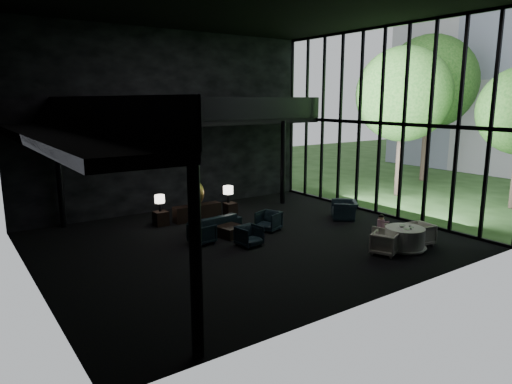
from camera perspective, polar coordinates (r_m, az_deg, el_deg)
floor at (r=16.57m, az=-1.15°, el=-6.07°), size 14.00×12.00×0.02m
ceiling at (r=16.07m, az=-1.27°, el=22.25°), size 14.00×12.00×0.02m
wall_back at (r=21.07m, az=-10.44°, el=8.60°), size 14.00×0.04×8.00m
wall_front at (r=11.36m, az=16.00°, el=5.96°), size 14.00×0.04×8.00m
wall_left at (r=13.28m, az=-27.32°, el=5.88°), size 0.04×12.00×8.00m
curtain_wall at (r=20.52m, az=15.30°, el=8.31°), size 0.20×12.00×8.00m
mezzanine_left at (r=13.45m, az=-23.09°, el=6.29°), size 2.00×12.00×0.25m
mezzanine_back at (r=20.62m, az=-6.71°, el=8.65°), size 12.00×2.00×0.25m
railing_left at (r=13.66m, az=-19.15°, el=9.17°), size 0.06×12.00×1.00m
railing_back at (r=19.73m, az=-5.35°, el=10.30°), size 12.00×0.06×1.00m
column_sw at (r=8.86m, az=-7.54°, el=-8.47°), size 0.24×0.24×4.00m
column_nw at (r=19.43m, az=-23.35°, el=1.67°), size 0.24×0.24×4.00m
column_ne at (r=22.07m, az=3.39°, el=3.68°), size 0.24×0.24×4.00m
tree_near at (r=24.91m, az=17.96°, el=11.51°), size 4.80×4.80×7.65m
tree_far at (r=30.15m, az=20.85°, el=12.67°), size 5.60×5.60×8.80m
console at (r=19.38m, az=-7.36°, el=-2.53°), size 2.08×0.47×0.66m
bronze_urn at (r=19.21m, az=-7.44°, el=-0.10°), size 0.64×0.64×1.19m
side_table_left at (r=18.83m, az=-11.82°, el=-3.24°), size 0.53×0.53×0.58m
table_lamp_left at (r=18.67m, az=-11.95°, el=-0.94°), size 0.40×0.40×0.67m
side_table_right at (r=20.11m, az=-3.23°, el=-2.12°), size 0.49×0.49×0.54m
table_lamp_right at (r=20.08m, az=-3.51°, el=0.17°), size 0.44×0.44×0.73m
sofa at (r=17.80m, az=-5.15°, el=-3.50°), size 2.15×0.84×0.82m
lounge_armchair_west at (r=16.23m, az=-6.76°, el=-5.02°), size 0.85×0.89×0.82m
lounge_armchair_east at (r=17.67m, az=1.59°, el=-3.44°), size 1.07×1.10×0.89m
lounge_armchair_south at (r=15.87m, az=-0.86°, el=-5.38°), size 0.85×0.81×0.80m
window_armchair at (r=19.76m, az=11.02°, el=-1.71°), size 1.45×1.51×1.11m
coffee_table at (r=17.02m, az=-3.17°, el=-4.91°), size 1.04×1.04×0.40m
dining_table at (r=16.36m, az=18.06°, el=-5.69°), size 1.49×1.49×0.75m
dining_chair_north at (r=16.85m, az=15.84°, el=-5.06°), size 0.75×0.71×0.66m
dining_chair_east at (r=16.96m, az=19.73°, el=-4.73°), size 0.96×1.01×0.92m
dining_chair_west at (r=15.62m, az=15.81°, el=-6.00°), size 1.03×1.06×0.85m
child at (r=16.83m, az=15.36°, el=-3.65°), size 0.26×0.26×0.55m
plate_a at (r=16.09m, az=18.38°, el=-4.41°), size 0.30×0.30×0.01m
plate_b at (r=16.51m, az=17.81°, el=-3.97°), size 0.26×0.26×0.01m
saucer at (r=16.39m, az=18.89°, el=-4.16°), size 0.19×0.19×0.01m
coffee_cup at (r=16.38m, az=18.69°, el=-4.02°), size 0.10×0.10×0.06m
cereal_bowl at (r=16.24m, az=17.75°, el=-4.08°), size 0.17×0.17×0.09m
cream_pot at (r=16.07m, az=18.80°, el=-4.34°), size 0.08×0.08×0.07m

